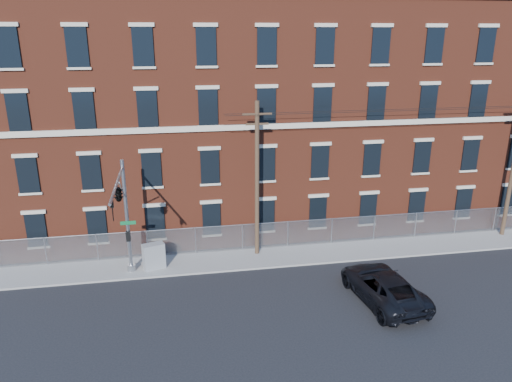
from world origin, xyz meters
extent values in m
plane|color=black|center=(0.00, 0.00, 0.00)|extent=(140.00, 140.00, 0.00)
cube|color=gray|center=(12.00, 5.00, 0.06)|extent=(65.00, 3.00, 0.12)
cube|color=maroon|center=(12.00, 14.00, 8.00)|extent=(55.00, 14.00, 16.00)
cube|color=black|center=(12.00, 14.00, 16.15)|extent=(55.30, 14.30, 0.30)
cube|color=#BEB39E|center=(12.00, 6.92, 8.30)|extent=(55.00, 0.18, 0.35)
cube|color=black|center=(-11.83, 6.94, 2.20)|extent=(1.20, 0.10, 2.20)
cube|color=black|center=(-11.83, 6.94, 5.80)|extent=(1.20, 0.10, 2.20)
cube|color=black|center=(-11.83, 6.94, 9.60)|extent=(1.20, 0.10, 2.20)
cube|color=black|center=(-11.83, 6.94, 13.20)|extent=(1.20, 0.10, 2.20)
cube|color=black|center=(-8.17, 6.94, 2.20)|extent=(1.20, 0.10, 2.20)
cube|color=black|center=(-8.17, 6.94, 5.80)|extent=(1.20, 0.10, 2.20)
cube|color=black|center=(-8.17, 6.94, 9.60)|extent=(1.20, 0.10, 2.20)
cube|color=black|center=(-8.17, 6.94, 13.20)|extent=(1.20, 0.10, 2.20)
cube|color=black|center=(-4.50, 6.94, 2.20)|extent=(1.20, 0.10, 2.20)
cube|color=black|center=(-4.50, 6.94, 5.80)|extent=(1.20, 0.10, 2.20)
cube|color=black|center=(-4.50, 6.94, 9.60)|extent=(1.20, 0.10, 2.20)
cube|color=black|center=(-4.50, 6.94, 13.20)|extent=(1.20, 0.10, 2.20)
cube|color=black|center=(-0.83, 6.94, 2.20)|extent=(1.20, 0.10, 2.20)
cube|color=black|center=(-0.83, 6.94, 5.80)|extent=(1.20, 0.10, 2.20)
cube|color=black|center=(-0.83, 6.94, 9.60)|extent=(1.20, 0.10, 2.20)
cube|color=black|center=(-0.83, 6.94, 13.20)|extent=(1.20, 0.10, 2.20)
cube|color=black|center=(2.83, 6.94, 2.20)|extent=(1.20, 0.10, 2.20)
cube|color=black|center=(2.83, 6.94, 5.80)|extent=(1.20, 0.10, 2.20)
cube|color=black|center=(2.83, 6.94, 9.60)|extent=(1.20, 0.10, 2.20)
cube|color=black|center=(2.83, 6.94, 13.20)|extent=(1.20, 0.10, 2.20)
cube|color=black|center=(6.50, 6.94, 2.20)|extent=(1.20, 0.10, 2.20)
cube|color=black|center=(6.50, 6.94, 5.80)|extent=(1.20, 0.10, 2.20)
cube|color=black|center=(6.50, 6.94, 9.60)|extent=(1.20, 0.10, 2.20)
cube|color=black|center=(6.50, 6.94, 13.20)|extent=(1.20, 0.10, 2.20)
cube|color=black|center=(10.17, 6.94, 2.20)|extent=(1.20, 0.10, 2.20)
cube|color=black|center=(10.17, 6.94, 5.80)|extent=(1.20, 0.10, 2.20)
cube|color=black|center=(10.17, 6.94, 9.60)|extent=(1.20, 0.10, 2.20)
cube|color=black|center=(10.17, 6.94, 13.20)|extent=(1.20, 0.10, 2.20)
cube|color=black|center=(13.83, 6.94, 2.20)|extent=(1.20, 0.10, 2.20)
cube|color=black|center=(13.83, 6.94, 5.80)|extent=(1.20, 0.10, 2.20)
cube|color=black|center=(13.83, 6.94, 9.60)|extent=(1.20, 0.10, 2.20)
cube|color=black|center=(13.83, 6.94, 13.20)|extent=(1.20, 0.10, 2.20)
cube|color=black|center=(17.50, 6.94, 2.20)|extent=(1.20, 0.10, 2.20)
cube|color=black|center=(17.50, 6.94, 5.80)|extent=(1.20, 0.10, 2.20)
cube|color=black|center=(17.50, 6.94, 9.60)|extent=(1.20, 0.10, 2.20)
cube|color=black|center=(17.50, 6.94, 13.20)|extent=(1.20, 0.10, 2.20)
cube|color=black|center=(21.17, 6.94, 2.20)|extent=(1.20, 0.10, 2.20)
cube|color=#A5A8AD|center=(12.00, 6.30, 1.02)|extent=(59.00, 0.02, 1.80)
cylinder|color=#9EA0A5|center=(12.00, 6.30, 1.92)|extent=(59.00, 0.04, 0.04)
cylinder|color=#9EA0A5|center=(-11.29, 6.30, 1.02)|extent=(0.06, 0.06, 1.85)
cylinder|color=#9EA0A5|center=(-8.18, 6.30, 1.02)|extent=(0.06, 0.06, 1.85)
cylinder|color=#9EA0A5|center=(-5.08, 6.30, 1.02)|extent=(0.06, 0.06, 1.85)
cylinder|color=#9EA0A5|center=(-1.97, 6.30, 1.02)|extent=(0.06, 0.06, 1.85)
cylinder|color=#9EA0A5|center=(1.13, 6.30, 1.02)|extent=(0.06, 0.06, 1.85)
cylinder|color=#9EA0A5|center=(4.24, 6.30, 1.02)|extent=(0.06, 0.06, 1.85)
cylinder|color=#9EA0A5|center=(7.34, 6.30, 1.02)|extent=(0.06, 0.06, 1.85)
cylinder|color=#9EA0A5|center=(10.45, 6.30, 1.02)|extent=(0.06, 0.06, 1.85)
cylinder|color=#9EA0A5|center=(13.55, 6.30, 1.02)|extent=(0.06, 0.06, 1.85)
cylinder|color=#9EA0A5|center=(16.66, 6.30, 1.02)|extent=(0.06, 0.06, 1.85)
cylinder|color=#9EA0A5|center=(19.76, 6.30, 1.02)|extent=(0.06, 0.06, 1.85)
cylinder|color=#9EA0A5|center=(-6.00, 4.50, 3.62)|extent=(0.22, 0.22, 7.00)
cylinder|color=#9EA0A5|center=(-6.00, 4.50, 0.32)|extent=(0.50, 0.50, 0.40)
cylinder|color=#9EA0A5|center=(-6.00, 1.25, 6.72)|extent=(0.14, 6.50, 0.14)
cylinder|color=#9EA0A5|center=(-6.00, 3.30, 5.72)|extent=(0.08, 2.18, 1.56)
cube|color=#0C592D|center=(-5.95, 4.35, 3.32)|extent=(0.90, 0.03, 0.22)
cube|color=black|center=(-6.00, 4.25, 2.52)|extent=(0.25, 0.25, 0.60)
imported|color=black|center=(-6.00, -1.30, 6.17)|extent=(0.16, 0.20, 1.00)
imported|color=black|center=(-6.00, 1.50, 6.17)|extent=(0.53, 2.48, 1.00)
cylinder|color=#4A3625|center=(2.00, 5.60, 5.12)|extent=(0.28, 0.28, 10.00)
cube|color=#4A3625|center=(2.00, 5.60, 9.32)|extent=(1.80, 0.12, 0.12)
cube|color=#4A3625|center=(2.00, 5.60, 8.72)|extent=(1.40, 0.12, 0.12)
imported|color=black|center=(7.78, -1.17, 0.84)|extent=(3.48, 6.35, 1.69)
cube|color=gray|center=(-4.62, 4.58, 0.93)|extent=(1.43, 1.01, 1.62)
camera|label=1|loc=(-3.07, -22.87, 13.99)|focal=33.76mm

